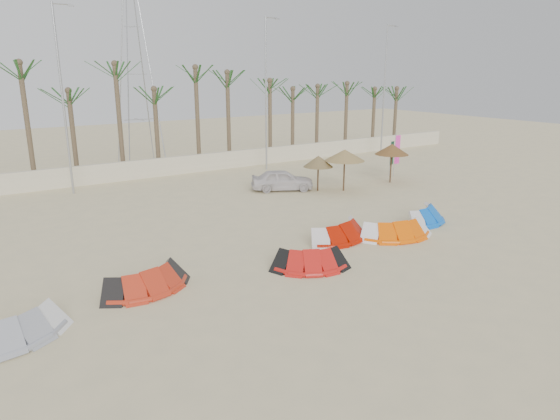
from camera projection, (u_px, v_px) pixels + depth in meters
ground at (372, 283)px, 17.80m from camera, size 120.00×120.00×0.00m
boundary_wall at (156, 168)px, 35.30m from camera, size 60.00×0.30×1.30m
palm_line at (152, 83)px, 35.28m from camera, size 52.00×4.00×7.70m
lamp_b at (63, 98)px, 29.14m from camera, size 1.25×0.14×11.00m
lamp_c at (266, 92)px, 36.56m from camera, size 1.25×0.14×11.00m
lamp_d at (385, 89)px, 42.92m from camera, size 1.25×0.14×11.00m
pylon at (142, 163)px, 40.82m from camera, size 3.00×3.00×14.00m
kite_red_left at (144, 277)px, 17.25m from camera, size 3.46×2.09×0.90m
kite_red_mid at (306, 257)px, 19.09m from camera, size 3.38×2.51×0.90m
kite_red_right at (336, 229)px, 22.43m from camera, size 3.65×2.11×0.90m
kite_orange at (392, 227)px, 22.70m from camera, size 3.71×2.23×0.90m
kite_blue at (423, 213)px, 24.97m from camera, size 3.26×2.31×0.90m
parasol_left at (318, 161)px, 30.84m from camera, size 1.87×1.87×2.23m
parasol_mid at (345, 155)px, 30.77m from camera, size 2.49×2.49×2.61m
parasol_right at (392, 149)px, 33.06m from camera, size 2.26×2.26×2.61m
flag_pink at (396, 151)px, 35.07m from camera, size 0.45×0.08×3.10m
flag_green at (392, 154)px, 35.57m from camera, size 0.45×0.12×2.58m
car at (282, 180)px, 31.30m from camera, size 4.17×3.14×1.32m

